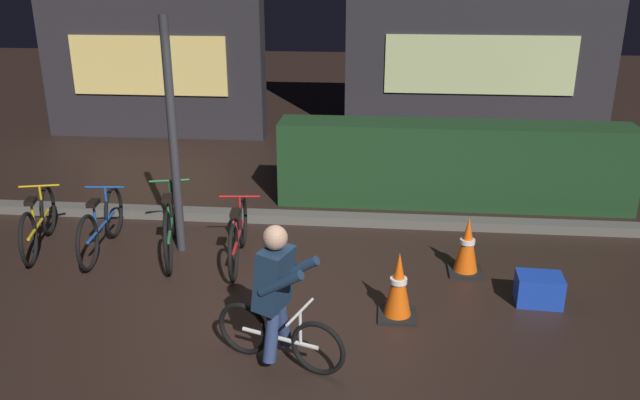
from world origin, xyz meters
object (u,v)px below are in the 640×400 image
(parked_bike_leftmost, at_px, (38,223))
(parked_bike_center_right, at_px, (238,235))
(blue_crate, at_px, (539,289))
(traffic_cone_near, at_px, (398,286))
(street_post, at_px, (173,139))
(parked_bike_center_left, at_px, (171,224))
(cyclist, at_px, (277,295))
(parked_bike_left_mid, at_px, (101,225))
(traffic_cone_far, at_px, (467,246))

(parked_bike_leftmost, height_order, parked_bike_center_right, parked_bike_leftmost)
(parked_bike_leftmost, height_order, blue_crate, parked_bike_leftmost)
(parked_bike_center_right, distance_m, traffic_cone_near, 2.05)
(street_post, distance_m, blue_crate, 4.17)
(parked_bike_leftmost, distance_m, parked_bike_center_left, 1.58)
(parked_bike_leftmost, xyz_separation_m, traffic_cone_near, (4.16, -1.18, 0.00))
(street_post, relative_size, parked_bike_leftmost, 1.79)
(parked_bike_leftmost, distance_m, cyclist, 3.76)
(street_post, height_order, parked_bike_left_mid, street_post)
(street_post, distance_m, parked_bike_center_right, 1.28)
(parked_bike_center_left, bearing_deg, cyclist, -157.13)
(parked_bike_center_right, height_order, cyclist, cyclist)
(street_post, height_order, parked_bike_leftmost, street_post)
(parked_bike_leftmost, height_order, cyclist, cyclist)
(parked_bike_leftmost, xyz_separation_m, parked_bike_center_right, (2.40, -0.12, -0.00))
(parked_bike_center_right, xyz_separation_m, cyclist, (0.75, -1.89, 0.31))
(cyclist, bearing_deg, parked_bike_left_mid, 159.54)
(parked_bike_left_mid, bearing_deg, blue_crate, -104.59)
(street_post, bearing_deg, parked_bike_center_left, -132.70)
(traffic_cone_far, bearing_deg, street_post, 174.98)
(parked_bike_center_right, bearing_deg, parked_bike_center_left, 73.16)
(parked_bike_center_right, relative_size, traffic_cone_far, 2.34)
(parked_bike_left_mid, height_order, cyclist, cyclist)
(traffic_cone_near, bearing_deg, traffic_cone_far, 53.41)
(blue_crate, xyz_separation_m, cyclist, (-2.40, -1.24, 0.48))
(traffic_cone_near, distance_m, cyclist, 1.34)
(street_post, bearing_deg, parked_bike_center_right, -18.22)
(parked_bike_center_left, bearing_deg, blue_crate, -116.27)
(traffic_cone_far, distance_m, blue_crate, 0.90)
(street_post, relative_size, parked_bike_center_left, 1.58)
(parked_bike_center_right, relative_size, cyclist, 1.21)
(traffic_cone_near, xyz_separation_m, traffic_cone_far, (0.75, 1.01, -0.01))
(parked_bike_center_left, bearing_deg, parked_bike_leftmost, 76.61)
(parked_bike_center_left, xyz_separation_m, traffic_cone_near, (2.58, -1.21, -0.04))
(parked_bike_leftmost, distance_m, traffic_cone_near, 4.33)
(street_post, bearing_deg, parked_bike_left_mid, -171.23)
(traffic_cone_near, bearing_deg, parked_bike_leftmost, 164.19)
(parked_bike_left_mid, distance_m, cyclist, 3.13)
(parked_bike_center_left, distance_m, cyclist, 2.60)
(traffic_cone_near, bearing_deg, street_post, 152.57)
(street_post, distance_m, parked_bike_leftmost, 1.95)
(parked_bike_leftmost, bearing_deg, street_post, -100.58)
(blue_crate, bearing_deg, parked_bike_center_left, 168.41)
(parked_bike_leftmost, bearing_deg, parked_bike_center_left, -103.45)
(traffic_cone_near, bearing_deg, parked_bike_center_left, 154.82)
(parked_bike_leftmost, distance_m, parked_bike_left_mid, 0.77)
(parked_bike_center_left, xyz_separation_m, parked_bike_center_right, (0.82, -0.16, -0.04))
(parked_bike_center_left, height_order, blue_crate, parked_bike_center_left)
(street_post, distance_m, traffic_cone_near, 3.00)
(street_post, xyz_separation_m, parked_bike_center_left, (-0.08, -0.09, -0.98))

